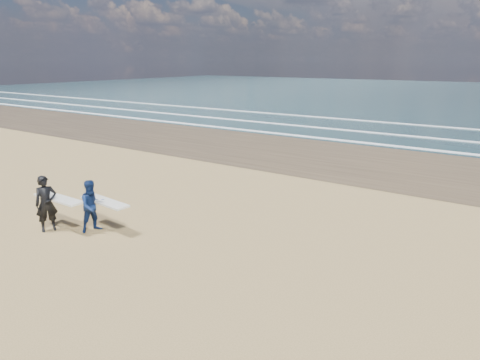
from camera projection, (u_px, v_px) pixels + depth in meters
The scene contains 2 objects.
surfer_near at pixel (48, 203), 14.67m from camera, with size 2.20×1.04×1.97m.
surfer_far at pixel (93, 206), 14.67m from camera, with size 2.24×1.23×1.82m.
Camera 1 is at (12.11, -6.89, 5.75)m, focal length 32.00 mm.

